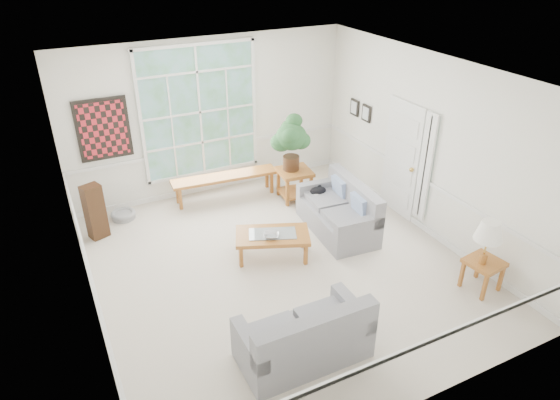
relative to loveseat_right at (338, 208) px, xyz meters
The scene contains 24 objects.
floor 1.51m from the loveseat_right, 159.69° to the right, with size 5.50×6.00×0.01m, color beige.
ceiling 2.94m from the loveseat_right, 159.69° to the right, with size 5.50×6.00×0.02m, color white.
wall_back 3.03m from the loveseat_right, 118.43° to the left, with size 5.50×0.02×3.00m, color white.
wall_front 3.90m from the loveseat_right, 111.13° to the right, with size 5.50×0.02×3.00m, color white.
wall_left 4.27m from the loveseat_right, behind, with size 0.02×6.00×3.00m, color white.
wall_right 1.82m from the loveseat_right, 19.72° to the right, with size 0.02×6.00×3.00m, color white.
window_back 3.15m from the loveseat_right, 122.28° to the left, with size 2.30×0.08×2.40m, color white.
entry_door 1.49m from the loveseat_right, ahead, with size 0.08×0.90×2.10m, color white.
door_sidelight 1.62m from the loveseat_right, 21.36° to the right, with size 0.08×0.26×1.90m, color white.
wall_art 4.27m from the loveseat_right, 143.44° to the left, with size 0.90×0.06×1.10m, color maroon.
wall_frame_near 2.15m from the loveseat_right, 42.64° to the left, with size 0.04×0.26×0.32m, color black.
wall_frame_far 2.41m from the loveseat_right, 50.56° to the left, with size 0.04×0.26×0.32m, color black.
loveseat_right is the anchor object (origin of this frame).
loveseat_front 3.02m from the loveseat_right, 130.05° to the right, with size 1.57×0.81×0.85m, color gray.
coffee_table 1.39m from the loveseat_right, behind, with size 1.16×0.63×0.43m, color #9B5B23.
pewter_bowl 1.44m from the loveseat_right, 167.72° to the right, with size 0.29×0.29×0.07m, color #9D9DA2.
window_bench 2.39m from the loveseat_right, 123.18° to the left, with size 2.05×0.40×0.48m, color #9B5B23.
end_table 1.38m from the loveseat_right, 94.41° to the left, with size 0.61×0.61×0.61m, color #9B5B23.
houseplant 1.61m from the loveseat_right, 95.89° to the left, with size 0.63×0.63×1.08m, color #255128, non-canonical shape.
side_table 2.53m from the loveseat_right, 66.25° to the right, with size 0.48×0.48×0.49m, color #9B5B23.
table_lamp 2.54m from the loveseat_right, 67.83° to the right, with size 0.39×0.39×0.67m, color silver, non-canonical shape.
pet_bed 3.89m from the loveseat_right, 147.44° to the left, with size 0.44×0.44×0.13m, color gray.
floor_speaker 4.10m from the loveseat_right, 156.27° to the left, with size 0.30×0.24×0.97m, color #362010.
cat 0.59m from the loveseat_right, 94.88° to the left, with size 0.31×0.22×0.15m, color black.
Camera 1 is at (-2.85, -5.72, 4.65)m, focal length 32.00 mm.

